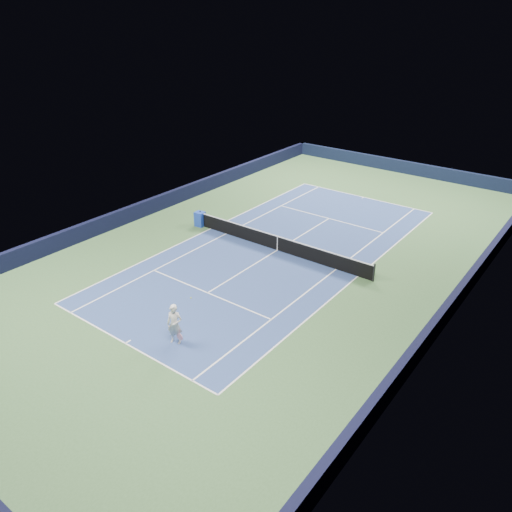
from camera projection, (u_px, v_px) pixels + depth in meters
The scene contains 19 objects.
ground at pixel (277, 250), 30.77m from camera, with size 40.00×40.00×0.00m, color #375A31.
wall_far at pixel (404, 167), 44.64m from camera, with size 22.00×0.35×1.10m, color black.
wall_right at pixel (457, 298), 24.70m from camera, with size 0.35×40.00×1.10m, color black.
wall_left at pixel (156, 204), 36.36m from camera, with size 0.35×40.00×1.10m, color black.
court_surface at pixel (277, 250), 30.77m from camera, with size 10.97×23.77×0.01m, color navy.
baseline_far at pixel (364, 197), 39.23m from camera, with size 10.97×0.08×0.00m, color white.
baseline_near at pixel (125, 343), 22.31m from camera, with size 10.97×0.08×0.00m, color white.
sideline_doubles_right at pixel (358, 276), 27.82m from camera, with size 0.08×23.77×0.00m, color white.
sideline_doubles_left at pixel (211, 229), 33.72m from camera, with size 0.08×23.77×0.00m, color white.
sideline_singles_right at pixel (336, 269), 28.55m from camera, with size 0.08×23.77×0.00m, color white.
sideline_singles_left at pixel (226, 234), 32.99m from camera, with size 0.08×23.77×0.00m, color white.
service_line_far at pixel (329, 218), 35.33m from camera, with size 8.23×0.08×0.00m, color white.
service_line_near at pixel (208, 293), 26.22m from camera, with size 8.23×0.08×0.00m, color white.
center_service_line at pixel (277, 250), 30.77m from camera, with size 0.08×12.80×0.00m, color white.
center_mark_far at pixel (363, 198), 39.12m from camera, with size 0.08×0.30×0.00m, color white.
center_mark_near at pixel (128, 342), 22.42m from camera, with size 0.08×0.30×0.00m, color white.
tennis_net at pixel (277, 243), 30.55m from camera, with size 12.90×0.10×1.07m.
sponsor_cube at pixel (200, 219), 33.95m from camera, with size 0.66×0.61×1.01m.
tennis_player at pixel (175, 324), 21.96m from camera, with size 0.91×1.39×1.93m.
Camera 1 is at (15.62, -22.82, 13.57)m, focal length 35.00 mm.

